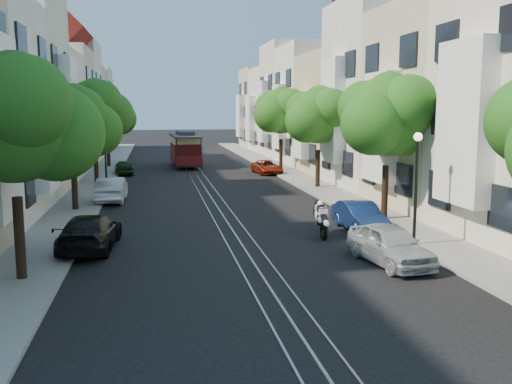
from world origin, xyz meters
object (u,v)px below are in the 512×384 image
tree_e_d (282,112)px  lamp_west (105,145)px  tree_w_b (73,124)px  cable_car (185,147)px  lamp_east (417,172)px  parked_car_w_far (124,167)px  tree_w_c (95,110)px  tree_e_b (389,118)px  tree_e_c (320,117)px  parked_car_e_near (390,244)px  parked_car_w_mid (112,189)px  sportbike_rider (321,216)px  tree_w_d (108,115)px  parked_car_e_mid (360,217)px  tree_w_a (15,123)px  parked_car_w_near (90,232)px  parked_car_e_far (267,167)px

tree_e_d → lamp_west: tree_e_d is taller
tree_w_b → cable_car: size_ratio=0.83×
lamp_east → parked_car_w_far: bearing=114.4°
tree_e_d → parked_car_w_far: tree_e_d is taller
tree_w_c → tree_e_b: bearing=-48.0°
tree_e_c → parked_car_w_far: tree_e_c is taller
tree_e_b → parked_car_e_near: tree_e_b is taller
parked_car_w_mid → parked_car_w_far: 13.40m
tree_e_b → lamp_east: bearing=-100.9°
sportbike_rider → cable_car: bearing=101.0°
tree_w_d → parked_car_e_mid: (12.44, -28.91, -3.98)m
tree_w_a → lamp_west: 20.13m
tree_w_b → parked_car_w_near: bearing=-79.5°
parked_car_e_near → lamp_west: bearing=111.1°
tree_e_b → tree_e_d: size_ratio=0.98×
tree_e_c → cable_car: size_ratio=0.86×
cable_car → tree_w_b: bearing=-109.2°
parked_car_e_mid → parked_car_w_mid: parked_car_w_mid is taller
tree_e_b → parked_car_e_near: (-2.82, -7.06, -4.07)m
tree_w_a → sportbike_rider: tree_w_a is taller
cable_car → parked_car_e_far: 9.32m
tree_w_c → parked_car_e_mid: bearing=-55.2°
tree_e_b → tree_w_c: size_ratio=0.94×
tree_e_c → tree_e_d: size_ratio=0.95×
tree_e_d → parked_car_e_mid: bearing=-94.7°
parked_car_e_far → parked_car_w_mid: bearing=-138.3°
tree_w_c → tree_w_d: size_ratio=1.09×
tree_w_d → sportbike_rider: size_ratio=3.19×
tree_w_d → parked_car_e_near: tree_w_d is taller
lamp_east → tree_e_d: bearing=88.0°
tree_e_d → parked_car_w_near: 28.69m
lamp_east → sportbike_rider: bearing=141.5°
parked_car_e_near → tree_w_d: bearing=101.7°
tree_w_c → parked_car_e_far: (12.74, 3.83, -4.53)m
tree_w_d → tree_w_c: bearing=-90.0°
lamp_west → sportbike_rider: bearing=-58.3°
tree_e_c → lamp_west: bearing=171.5°
parked_car_w_near → tree_w_b: bearing=-74.6°
tree_w_d → parked_car_w_near: size_ratio=1.44×
parked_car_w_near → tree_e_d: bearing=-112.1°
parked_car_e_mid → parked_car_w_near: size_ratio=0.83×
tree_w_d → lamp_east: 34.73m
sportbike_rider → parked_car_w_near: 8.99m
tree_e_c → lamp_west: size_ratio=1.57×
lamp_west → sportbike_rider: size_ratio=2.04×
tree_e_b → parked_car_w_far: bearing=121.2°
tree_e_b → tree_w_b: bearing=160.9°
parked_car_w_near → parked_car_w_far: parked_car_w_near is taller
parked_car_w_far → tree_w_b: bearing=79.3°
tree_e_c → tree_e_d: 11.00m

